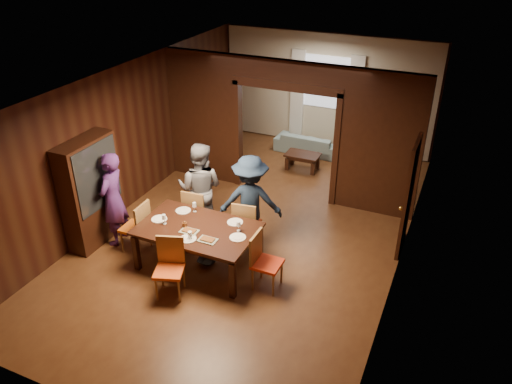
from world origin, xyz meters
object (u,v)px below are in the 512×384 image
at_px(person_navy, 250,201).
at_px(coffee_table, 302,162).
at_px(chair_far_r, 247,223).
at_px(sofa, 309,143).
at_px(dining_table, 199,246).
at_px(hutch, 91,192).
at_px(chair_left, 135,226).
at_px(chair_far_l, 198,211).
at_px(person_purple, 113,199).
at_px(chair_near, 169,269).
at_px(chair_right, 267,262).
at_px(person_grey, 200,188).

bearing_deg(person_navy, coffee_table, -107.35).
height_order(coffee_table, chair_far_r, chair_far_r).
xyz_separation_m(person_navy, sofa, (-0.32, 4.31, -0.63)).
relative_size(dining_table, hutch, 0.99).
height_order(chair_left, chair_far_l, same).
relative_size(person_purple, dining_table, 0.90).
height_order(sofa, chair_near, chair_near).
height_order(dining_table, hutch, hutch).
relative_size(dining_table, chair_near, 2.03).
relative_size(chair_far_l, chair_near, 1.00).
bearing_deg(chair_near, chair_far_l, 86.15).
xyz_separation_m(chair_right, chair_near, (-1.34, -0.79, 0.00)).
bearing_deg(sofa, chair_far_l, 82.98).
bearing_deg(coffee_table, chair_far_r, -87.95).
height_order(person_purple, hutch, hutch).
bearing_deg(person_grey, chair_right, 138.58).
height_order(person_navy, dining_table, person_navy).
distance_m(dining_table, chair_far_l, 1.01).
height_order(person_purple, dining_table, person_purple).
relative_size(person_purple, coffee_table, 2.22).
xyz_separation_m(person_purple, dining_table, (1.74, -0.03, -0.51)).
bearing_deg(person_purple, chair_left, 71.19).
xyz_separation_m(chair_left, chair_near, (1.23, -0.81, 0.00)).
height_order(person_purple, chair_near, person_purple).
bearing_deg(sofa, hutch, 68.50).
distance_m(dining_table, chair_near, 0.87).
bearing_deg(person_navy, chair_left, 10.12).
xyz_separation_m(sofa, chair_far_r, (0.31, -4.43, 0.24)).
xyz_separation_m(chair_left, hutch, (-0.86, -0.01, 0.52)).
xyz_separation_m(person_grey, chair_right, (1.80, -1.07, -0.42)).
height_order(chair_right, chair_far_r, same).
relative_size(person_grey, chair_right, 1.86).
distance_m(person_purple, person_grey, 1.57).
height_order(person_grey, person_navy, person_grey).
bearing_deg(person_navy, person_purple, 2.96).
distance_m(person_grey, coffee_table, 3.47).
bearing_deg(person_purple, person_grey, 118.88).
xyz_separation_m(dining_table, chair_far_l, (-0.50, 0.87, 0.10)).
bearing_deg(chair_far_r, person_navy, -104.08).
bearing_deg(coffee_table, chair_far_l, -104.67).
bearing_deg(chair_right, chair_left, 89.90).
distance_m(sofa, chair_far_l, 4.48).
distance_m(chair_left, chair_far_l, 1.20).
distance_m(person_grey, sofa, 4.40).
bearing_deg(sofa, coffee_table, 102.50).
height_order(chair_right, hutch, hutch).
bearing_deg(chair_near, dining_table, 68.76).
xyz_separation_m(chair_far_r, hutch, (-2.64, -0.92, 0.52)).
distance_m(person_grey, chair_right, 2.13).
distance_m(dining_table, chair_left, 1.27).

